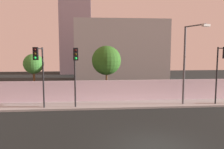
% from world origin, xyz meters
% --- Properties ---
extents(ground_plane, '(80.00, 80.00, 0.00)m').
position_xyz_m(ground_plane, '(0.00, 0.00, 0.00)').
color(ground_plane, black).
extents(sidewalk, '(36.00, 2.40, 0.15)m').
position_xyz_m(sidewalk, '(0.00, 8.20, 0.07)').
color(sidewalk, '#9F9F9F').
rests_on(sidewalk, ground).
extents(perimeter_wall, '(36.00, 0.18, 1.80)m').
position_xyz_m(perimeter_wall, '(0.00, 9.49, 1.05)').
color(perimeter_wall, silver).
rests_on(perimeter_wall, sidewalk).
extents(traffic_light_left, '(0.36, 1.13, 4.68)m').
position_xyz_m(traffic_light_left, '(7.29, 7.08, 3.55)').
color(traffic_light_left, black).
rests_on(traffic_light_left, sidewalk).
extents(traffic_light_center, '(0.42, 1.58, 4.63)m').
position_xyz_m(traffic_light_center, '(-6.78, 6.83, 3.54)').
color(traffic_light_center, black).
rests_on(traffic_light_center, sidewalk).
extents(traffic_light_right, '(0.43, 1.64, 4.59)m').
position_xyz_m(traffic_light_right, '(-4.18, 6.79, 3.51)').
color(traffic_light_right, black).
rests_on(traffic_light_right, sidewalk).
extents(street_lamp_curbside, '(1.02, 2.33, 6.33)m').
position_xyz_m(street_lamp_curbside, '(4.63, 7.42, 3.97)').
color(street_lamp_curbside, '#4C4C51').
rests_on(street_lamp_curbside, sidewalk).
extents(roadside_tree_leftmost, '(1.81, 1.81, 4.26)m').
position_xyz_m(roadside_tree_leftmost, '(-8.22, 10.87, 3.32)').
color(roadside_tree_leftmost, brown).
rests_on(roadside_tree_leftmost, ground).
extents(roadside_tree_midleft, '(2.72, 2.72, 5.00)m').
position_xyz_m(roadside_tree_midleft, '(-1.62, 10.87, 3.63)').
color(roadside_tree_midleft, brown).
rests_on(roadside_tree_midleft, ground).
extents(low_building_distant, '(13.35, 6.00, 8.92)m').
position_xyz_m(low_building_distant, '(1.31, 23.49, 4.46)').
color(low_building_distant, '#969696').
rests_on(low_building_distant, ground).
extents(tower_on_skyline, '(6.01, 5.00, 23.02)m').
position_xyz_m(tower_on_skyline, '(-6.14, 35.49, 11.51)').
color(tower_on_skyline, gray).
rests_on(tower_on_skyline, ground).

